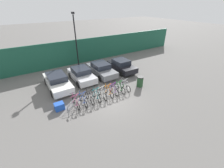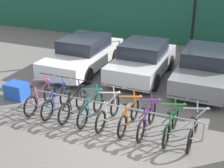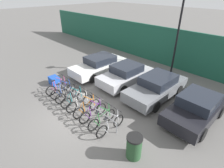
{
  "view_description": "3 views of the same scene",
  "coord_description": "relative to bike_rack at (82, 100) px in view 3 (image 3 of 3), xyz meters",
  "views": [
    {
      "loc": [
        -5.48,
        -9.08,
        7.31
      ],
      "look_at": [
        0.99,
        1.05,
        0.68
      ],
      "focal_mm": 24.0,
      "sensor_mm": 36.0,
      "label": 1
    },
    {
      "loc": [
        2.89,
        -6.8,
        4.78
      ],
      "look_at": [
        -0.34,
        0.79,
        1.17
      ],
      "focal_mm": 50.0,
      "sensor_mm": 36.0,
      "label": 2
    },
    {
      "loc": [
        6.55,
        -3.6,
        5.9
      ],
      "look_at": [
        -0.02,
        2.65,
        0.87
      ],
      "focal_mm": 28.0,
      "sensor_mm": 36.0,
      "label": 3
    }
  ],
  "objects": [
    {
      "name": "car_grey",
      "position": [
        2.12,
        3.91,
        0.19
      ],
      "size": [
        1.91,
        4.35,
        1.4
      ],
      "color": "slate",
      "rests_on": "ground"
    },
    {
      "name": "car_silver",
      "position": [
        -0.28,
        3.8,
        0.19
      ],
      "size": [
        1.91,
        3.96,
        1.4
      ],
      "color": "#B7B7BC",
      "rests_on": "ground"
    },
    {
      "name": "bicycle_pink",
      "position": [
        -2.41,
        -0.15,
        -0.13
      ],
      "size": [
        0.68,
        1.71,
        1.05
      ],
      "rotation": [
        0.0,
        0.0,
        0.05
      ],
      "color": "black",
      "rests_on": "ground"
    },
    {
      "name": "ground_plane",
      "position": [
        0.3,
        -0.68,
        -0.5
      ],
      "size": [
        120.0,
        120.0,
        0.0
      ],
      "primitive_type": "plane",
      "color": "#605E5B"
    },
    {
      "name": "hoarding_wall",
      "position": [
        0.3,
        8.82,
        1.06
      ],
      "size": [
        36.0,
        0.16,
        3.12
      ],
      "primitive_type": "cube",
      "color": "#19513D",
      "rests_on": "ground"
    },
    {
      "name": "trash_bin",
      "position": [
        4.02,
        -0.41,
        0.02
      ],
      "size": [
        0.63,
        0.63,
        1.03
      ],
      "color": "#234728",
      "rests_on": "ground"
    },
    {
      "name": "bike_rack",
      "position": [
        0.0,
        0.0,
        0.0
      ],
      "size": [
        5.37,
        0.04,
        0.57
      ],
      "color": "gray",
      "rests_on": "ground"
    },
    {
      "name": "car_white",
      "position": [
        -2.8,
        3.58,
        0.19
      ],
      "size": [
        1.91,
        4.52,
        1.4
      ],
      "color": "silver",
      "rests_on": "ground"
    },
    {
      "name": "lamp_post",
      "position": [
        0.95,
        7.83,
        3.02
      ],
      "size": [
        0.24,
        0.44,
        6.34
      ],
      "color": "black",
      "rests_on": "ground"
    },
    {
      "name": "bicycle_purple",
      "position": [
        1.13,
        -0.15,
        -0.13
      ],
      "size": [
        0.68,
        1.71,
        1.05
      ],
      "rotation": [
        0.0,
        0.0,
        -0.07
      ],
      "color": "black",
      "rests_on": "ground"
    },
    {
      "name": "bicycle_black",
      "position": [
        -1.22,
        -0.15,
        -0.13
      ],
      "size": [
        0.68,
        1.71,
        1.05
      ],
      "rotation": [
        0.0,
        0.0,
        0.03
      ],
      "color": "black",
      "rests_on": "ground"
    },
    {
      "name": "bicycle_teal",
      "position": [
        -0.62,
        -0.15,
        -0.13
      ],
      "size": [
        0.68,
        1.71,
        1.05
      ],
      "rotation": [
        0.0,
        0.0,
        -0.01
      ],
      "color": "black",
      "rests_on": "ground"
    },
    {
      "name": "cargo_crate",
      "position": [
        -3.62,
        0.18,
        -0.23
      ],
      "size": [
        0.7,
        0.56,
        0.55
      ],
      "primitive_type": "cube",
      "color": "blue",
      "rests_on": "ground"
    },
    {
      "name": "car_black",
      "position": [
        4.67,
        3.56,
        0.19
      ],
      "size": [
        1.91,
        3.92,
        1.4
      ],
      "color": "black",
      "rests_on": "ground"
    },
    {
      "name": "bicycle_green",
      "position": [
        1.81,
        -0.15,
        -0.13
      ],
      "size": [
        0.68,
        1.71,
        1.05
      ],
      "rotation": [
        0.0,
        0.0,
        0.07
      ],
      "color": "black",
      "rests_on": "ground"
    },
    {
      "name": "bicycle_white",
      "position": [
        -0.05,
        -0.15,
        -0.13
      ],
      "size": [
        0.68,
        1.71,
        1.05
      ],
      "rotation": [
        0.0,
        0.0,
        0.06
      ],
      "color": "black",
      "rests_on": "ground"
    },
    {
      "name": "bicycle_silver",
      "position": [
        2.41,
        -0.15,
        -0.13
      ],
      "size": [
        0.68,
        1.71,
        1.05
      ],
      "rotation": [
        0.0,
        0.0,
        -0.03
      ],
      "color": "black",
      "rests_on": "ground"
    },
    {
      "name": "bicycle_orange",
      "position": [
        0.6,
        -0.15,
        -0.13
      ],
      "size": [
        0.68,
        1.71,
        1.05
      ],
      "rotation": [
        0.0,
        0.0,
        -0.02
      ],
      "color": "black",
      "rests_on": "ground"
    },
    {
      "name": "bicycle_blue",
      "position": [
        -1.81,
        -0.15,
        -0.13
      ],
      "size": [
        0.68,
        1.71,
        1.05
      ],
      "rotation": [
        0.0,
        0.0,
        -0.0
      ],
      "color": "black",
      "rests_on": "ground"
    }
  ]
}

